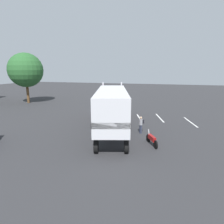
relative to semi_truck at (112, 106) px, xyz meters
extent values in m
plane|color=#2D2D30|center=(5.75, 1.52, -2.52)|extent=(120.00, 120.00, 0.00)
cube|color=silver|center=(5.62, -1.98, -2.52)|extent=(4.23, 1.51, 0.01)
cube|color=silver|center=(6.64, -4.35, -2.52)|extent=(4.28, 1.33, 0.01)
cube|color=silver|center=(5.56, -7.88, -2.52)|extent=(4.30, 1.24, 0.01)
cube|color=#B21919|center=(6.58, 1.86, -0.82)|extent=(2.41, 2.90, 1.20)
cube|color=#B21919|center=(5.04, 1.42, -0.32)|extent=(2.03, 2.79, 2.20)
cube|color=silver|center=(7.48, 2.12, -0.82)|extent=(0.65, 2.04, 1.08)
cube|color=black|center=(6.58, 1.86, -0.76)|extent=(2.42, 2.93, 0.36)
cylinder|color=silver|center=(4.21, 2.33, 0.28)|extent=(0.18, 0.18, 3.40)
cylinder|color=silver|center=(4.81, 0.21, 0.28)|extent=(0.18, 0.18, 3.40)
cube|color=silver|center=(-1.07, -0.31, 0.23)|extent=(10.81, 5.37, 2.80)
cube|color=black|center=(-1.07, -0.31, -0.19)|extent=(10.82, 5.40, 0.44)
cylinder|color=silver|center=(5.09, 2.79, -1.57)|extent=(1.43, 0.97, 0.64)
cylinder|color=black|center=(6.57, 3.00, -1.97)|extent=(1.14, 0.59, 1.10)
cylinder|color=black|center=(7.17, 0.88, -1.97)|extent=(1.14, 0.59, 1.10)
cylinder|color=black|center=(4.36, 2.37, -1.97)|extent=(1.14, 0.59, 1.10)
cylinder|color=black|center=(4.96, 0.26, -1.97)|extent=(1.14, 0.59, 1.10)
cylinder|color=black|center=(-0.41, 1.02, -1.97)|extent=(1.14, 0.59, 1.10)
cylinder|color=black|center=(0.19, -1.10, -1.97)|extent=(1.14, 0.59, 1.10)
cylinder|color=black|center=(-5.46, -0.41, -1.97)|extent=(1.14, 0.59, 1.10)
cylinder|color=black|center=(-4.86, -2.53, -1.97)|extent=(1.14, 0.59, 1.10)
cylinder|color=#2D3347|center=(-0.14, -2.93, -2.11)|extent=(0.18, 0.18, 0.82)
cylinder|color=#2D3347|center=(-0.01, -2.85, -2.11)|extent=(0.18, 0.18, 0.82)
cylinder|color=gray|center=(-0.07, -2.89, -1.41)|extent=(0.34, 0.34, 0.58)
sphere|color=tan|center=(-0.07, -2.89, -1.01)|extent=(0.23, 0.23, 0.23)
cube|color=black|center=(0.04, -3.06, -1.39)|extent=(0.30, 0.28, 0.36)
cylinder|color=black|center=(-2.22, -3.84, -2.19)|extent=(0.63, 0.40, 0.66)
cylinder|color=black|center=(-3.49, -4.54, -2.19)|extent=(0.63, 0.40, 0.66)
cube|color=maroon|center=(-2.86, -4.19, -1.91)|extent=(1.08, 0.74, 0.36)
cylinder|color=silver|center=(-2.31, -3.89, -1.74)|extent=(0.28, 0.20, 0.69)
cylinder|color=brown|center=(11.44, 19.24, -0.64)|extent=(0.44, 0.44, 3.77)
sphere|color=#285B2A|center=(11.44, 19.24, 3.34)|extent=(6.00, 6.00, 6.00)
camera|label=1|loc=(-17.89, -5.27, 3.45)|focal=31.16mm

